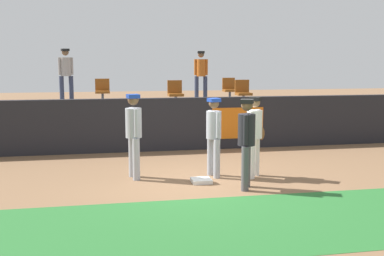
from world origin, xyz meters
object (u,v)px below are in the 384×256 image
at_px(seat_front_center, 175,92).
at_px(seat_back_right, 229,88).
at_px(spectator_capped, 66,71).
at_px(spectator_hooded, 201,72).
at_px(first_base, 201,181).
at_px(player_coach_visitor, 214,132).
at_px(player_fielder_home, 255,131).
at_px(player_umpire, 246,137).
at_px(seat_back_left, 102,90).
at_px(seat_front_right, 243,92).
at_px(player_runner_visitor, 134,130).

height_order(seat_front_center, seat_back_right, same).
bearing_deg(spectator_capped, spectator_hooded, 161.37).
distance_m(first_base, player_coach_visitor, 1.12).
distance_m(seat_back_right, spectator_capped, 5.74).
bearing_deg(player_fielder_home, seat_back_right, -153.65).
bearing_deg(first_base, player_fielder_home, 11.63).
relative_size(player_coach_visitor, player_umpire, 0.97).
relative_size(seat_back_right, spectator_capped, 0.45).
relative_size(player_umpire, seat_back_left, 2.10).
height_order(seat_front_right, seat_back_left, same).
distance_m(player_fielder_home, seat_front_center, 5.01).
bearing_deg(seat_back_right, spectator_capped, 171.29).
height_order(player_fielder_home, seat_back_right, seat_back_right).
distance_m(player_runner_visitor, spectator_capped, 7.48).
bearing_deg(seat_front_center, spectator_capped, 142.05).
height_order(first_base, player_umpire, player_umpire).
xyz_separation_m(player_runner_visitor, seat_front_right, (3.79, 4.52, 0.48)).
xyz_separation_m(first_base, player_coach_visitor, (0.37, 0.46, 0.95)).
height_order(seat_front_right, seat_front_center, same).
bearing_deg(player_coach_visitor, spectator_hooded, 156.85).
bearing_deg(first_base, player_coach_visitor, 51.36).
xyz_separation_m(seat_front_center, spectator_capped, (-3.42, 2.66, 0.60)).
bearing_deg(player_runner_visitor, player_coach_visitor, 73.11).
height_order(player_runner_visitor, seat_front_center, seat_front_center).
height_order(seat_back_left, spectator_capped, spectator_capped).
distance_m(first_base, seat_front_center, 5.36).
relative_size(player_umpire, seat_back_right, 2.10).
relative_size(seat_back_left, spectator_capped, 0.45).
xyz_separation_m(player_runner_visitor, spectator_hooded, (2.96, 7.01, 1.04)).
distance_m(player_coach_visitor, player_umpire, 1.16).
height_order(player_coach_visitor, seat_back_left, seat_back_left).
bearing_deg(player_umpire, seat_back_left, -137.33).
distance_m(player_coach_visitor, seat_back_right, 6.84).
bearing_deg(seat_back_left, spectator_hooded, 11.11).
height_order(first_base, seat_back_right, seat_back_right).
bearing_deg(seat_back_left, player_umpire, -70.64).
xyz_separation_m(player_fielder_home, spectator_capped, (-4.35, 7.56, 1.13)).
height_order(player_fielder_home, seat_front_center, seat_front_center).
relative_size(player_umpire, spectator_capped, 0.95).
bearing_deg(player_coach_visitor, spectator_capped, -167.69).
relative_size(player_umpire, seat_front_center, 2.10).
bearing_deg(spectator_capped, seat_back_left, 128.19).
bearing_deg(spectator_capped, player_fielder_home, 103.35).
height_order(player_coach_visitor, seat_front_right, seat_front_right).
height_order(seat_back_left, spectator_hooded, spectator_hooded).
height_order(first_base, spectator_hooded, spectator_hooded).
height_order(player_coach_visitor, spectator_capped, spectator_capped).
height_order(seat_front_right, seat_back_right, same).
distance_m(player_runner_visitor, seat_back_left, 6.36).
xyz_separation_m(first_base, player_runner_visitor, (-1.33, 0.63, 1.00)).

